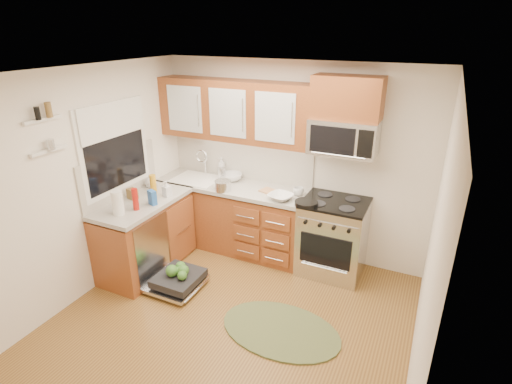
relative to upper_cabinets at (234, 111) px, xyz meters
The scene contains 38 objects.
floor 2.55m from the upper_cabinets, 65.28° to the right, with size 3.50×3.50×0.00m, color brown.
ceiling 1.84m from the upper_cabinets, 65.28° to the right, with size 3.50×3.50×0.00m, color white.
wall_back 0.97m from the upper_cabinets, 13.57° to the left, with size 3.50×0.04×2.50m, color silver.
wall_front 3.46m from the upper_cabinets, 77.70° to the right, with size 3.50×0.04×2.50m, color silver.
wall_left 1.98m from the upper_cabinets, 123.06° to the right, with size 0.04×3.50×2.50m, color silver.
wall_right 3.00m from the upper_cabinets, 32.47° to the right, with size 0.04×3.50×2.50m, color silver.
base_cabinet_back 1.46m from the upper_cabinets, 90.00° to the right, with size 2.05×0.60×0.85m, color brown.
base_cabinet_left 1.93m from the upper_cabinets, 124.62° to the right, with size 0.60×1.25×0.85m, color brown.
countertop_back 0.98m from the upper_cabinets, 90.00° to the right, with size 2.07×0.64×0.05m, color #ADA79E.
countertop_left 1.60m from the upper_cabinets, 124.25° to the right, with size 0.64×1.27×0.05m, color #ADA79E.
backsplash_back 0.68m from the upper_cabinets, 90.00° to the left, with size 2.05×0.02×0.57m, color #BBB3A8.
backsplash_left 1.60m from the upper_cabinets, 133.89° to the right, with size 0.02×1.25×0.57m, color #BBB3A8.
upper_cabinets is the anchor object (origin of this frame).
cabinet_over_mw 1.43m from the upper_cabinets, ahead, with size 0.76×0.35×0.47m, color brown.
range 1.99m from the upper_cabinets, ahead, with size 0.76×0.64×0.95m, color silver, non-canonical shape.
microwave 1.42m from the upper_cabinets, ahead, with size 0.76×0.38×0.40m, color silver, non-canonical shape.
sink 1.21m from the upper_cabinets, 163.55° to the right, with size 0.62×0.50×0.26m, color white, non-canonical shape.
dishwasher 2.19m from the upper_cabinets, 96.04° to the right, with size 0.70×0.60×0.20m, color silver, non-canonical shape.
window 1.51m from the upper_cabinets, 133.21° to the right, with size 0.03×1.05×1.05m, color white, non-canonical shape.
window_blind 1.46m from the upper_cabinets, 132.50° to the right, with size 0.02×0.96×0.40m, color white.
shelf_upper 2.17m from the upper_cabinets, 117.33° to the right, with size 0.04×0.40×0.03m, color white.
shelf_lower 2.17m from the upper_cabinets, 117.33° to the right, with size 0.04×0.40×0.03m, color white.
rug 2.66m from the upper_cabinets, 48.83° to the right, with size 1.24×0.81×0.02m, color #5F653A, non-canonical shape.
skillet 1.49m from the upper_cabinets, 19.35° to the right, with size 0.27×0.27×0.05m, color black.
stock_pot 0.95m from the upper_cabinets, 89.38° to the right, with size 0.21×0.21×0.13m, color silver.
cutting_board 1.11m from the upper_cabinets, 15.43° to the right, with size 0.26×0.17×0.02m, color #AA814D.
canister 0.88m from the upper_cabinets, 166.55° to the right, with size 0.11×0.11×0.18m, color silver.
paper_towel_roll 1.80m from the upper_cabinets, 115.65° to the right, with size 0.13×0.13×0.28m, color white.
mustard_bottle 1.37m from the upper_cabinets, 132.12° to the right, with size 0.08×0.08×0.24m, color orange.
red_bottle 1.63m from the upper_cabinets, 115.29° to the right, with size 0.07×0.07×0.26m, color #A8160E.
wooden_box 1.62m from the upper_cabinets, 129.26° to the right, with size 0.12×0.09×0.12m, color brown.
blue_carton 1.48m from the upper_cabinets, 115.89° to the right, with size 0.11×0.07×0.17m, color #2357A7.
bowl_a 1.24m from the upper_cabinets, 22.14° to the right, with size 0.29×0.29×0.07m, color #999999.
bowl_b 0.91m from the upper_cabinets, behind, with size 0.29×0.29×0.09m, color #999999.
cup 1.29m from the upper_cabinets, ahead, with size 0.13×0.13×0.10m, color #999999.
soap_bottle_a 0.87m from the upper_cabinets, 159.10° to the left, with size 0.10×0.10×0.27m, color #999999.
soap_bottle_b 1.29m from the upper_cabinets, 122.99° to the right, with size 0.09×0.09×0.20m, color #999999.
soap_bottle_c 1.40m from the upper_cabinets, 143.75° to the right, with size 0.14×0.14×0.18m, color #999999.
Camera 1 is at (1.66, -2.84, 2.86)m, focal length 28.00 mm.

